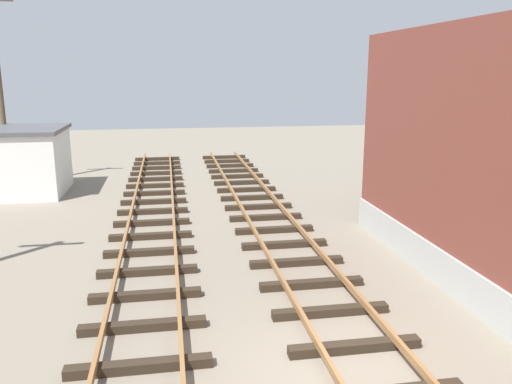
{
  "coord_description": "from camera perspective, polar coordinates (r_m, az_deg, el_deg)",
  "views": [
    {
      "loc": [
        -2.71,
        -7.45,
        5.01
      ],
      "look_at": [
        -0.05,
        8.09,
        1.34
      ],
      "focal_mm": 36.38,
      "sensor_mm": 36.0,
      "label": 1
    }
  ],
  "objects": [
    {
      "name": "control_hut",
      "position": [
        23.62,
        -23.73,
        3.17
      ],
      "size": [
        3.0,
        3.8,
        2.76
      ],
      "color": "silver",
      "rests_on": "ground"
    },
    {
      "name": "track_near_building",
      "position": [
        9.48,
        12.43,
        -18.24
      ],
      "size": [
        2.5,
        46.79,
        0.32
      ],
      "color": "#2D2319",
      "rests_on": "ground"
    },
    {
      "name": "ground_plane",
      "position": [
        9.38,
        9.19,
        -19.38
      ],
      "size": [
        80.0,
        80.0,
        0.0
      ],
      "primitive_type": "plane",
      "color": "slate"
    }
  ]
}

